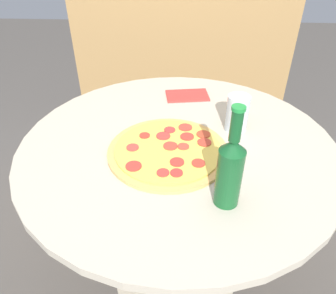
% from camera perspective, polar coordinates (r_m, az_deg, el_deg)
% --- Properties ---
extents(ground_plane, '(8.00, 8.00, 0.00)m').
position_cam_1_polar(ground_plane, '(1.52, 1.24, -21.32)').
color(ground_plane, '#4C4742').
extents(table, '(0.97, 0.97, 0.70)m').
position_cam_1_polar(table, '(1.12, 1.59, -6.62)').
color(table, '#B2A893').
rests_on(table, ground_plane).
extents(pizza, '(0.35, 0.35, 0.02)m').
position_cam_1_polar(pizza, '(0.96, 0.04, -0.57)').
color(pizza, tan).
rests_on(pizza, table).
extents(beer_bottle, '(0.06, 0.06, 0.26)m').
position_cam_1_polar(beer_bottle, '(0.76, 10.73, -3.88)').
color(beer_bottle, '#144C23').
rests_on(beer_bottle, table).
extents(drinking_glass, '(0.07, 0.07, 0.12)m').
position_cam_1_polar(drinking_glass, '(1.06, 11.97, 5.78)').
color(drinking_glass, '#ADBCC6').
rests_on(drinking_glass, table).
extents(napkin, '(0.17, 0.12, 0.01)m').
position_cam_1_polar(napkin, '(1.26, 3.37, 8.94)').
color(napkin, red).
rests_on(napkin, table).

